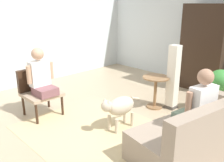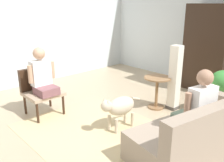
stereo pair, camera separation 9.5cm
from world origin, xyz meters
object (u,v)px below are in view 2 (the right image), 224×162
Objects in this scene: armchair at (40,87)px; column_lamp at (175,78)px; armoire_cabinet at (208,49)px; potted_plant at (222,86)px; couch at (199,135)px; person_on_couch at (198,105)px; dog at (120,107)px; person_on_armchair at (42,75)px; round_end_table at (157,88)px.

armchair is 0.68× the size of column_lamp.
armoire_cabinet reaches higher than column_lamp.
armchair is 3.34m from potted_plant.
column_lamp is 1.57m from armoire_cabinet.
couch is 2.42× the size of person_on_couch.
person_on_couch is at bearing 12.33° from dog.
dog is (-1.19, -0.26, -0.33)m from person_on_couch.
column_lamp reaches higher than couch.
person_on_armchair is at bearing -160.20° from person_on_couch.
person_on_couch is 1.27m from dog.
armchair is 2.54m from column_lamp.
dog is at bearing -84.53° from round_end_table.
person_on_armchair is 3.74m from armoire_cabinet.
armchair is 0.43× the size of armoire_cabinet.
couch is at bearing -75.95° from potted_plant.
armchair reaches higher than round_end_table.
round_end_table is 0.75× the size of potted_plant.
couch is 1.56m from column_lamp.
person_on_couch is 1.51m from column_lamp.
person_on_armchair is at bearing -124.38° from round_end_table.
person_on_couch is 2.86m from armoire_cabinet.
dog is at bearing 26.03° from person_on_armchair.
couch is 2.37× the size of person_on_armchair.
round_end_table is (-1.35, 0.84, 0.11)m from couch.
potted_plant is (-0.36, 1.46, 0.25)m from couch.
round_end_table is 1.82m from armoire_cabinet.
couch is at bearing 19.92° from person_on_armchair.
couch is 2.93m from armoire_cabinet.
potted_plant is at bearing 32.14° from round_end_table.
couch is at bearing 12.90° from dog.
dog is (-1.24, -0.28, 0.09)m from couch.
person_on_couch is 1.27× the size of round_end_table.
armoire_cabinet is (-0.14, 1.52, 0.37)m from column_lamp.
potted_plant is 0.85m from column_lamp.
armoire_cabinet reaches higher than couch.
column_lamp is at bearing 50.97° from armchair.
column_lamp reaches higher than dog.
potted_plant is 0.43× the size of armoire_cabinet.
armchair is at bearing -129.03° from column_lamp.
armchair reaches higher than potted_plant.
dog is at bearing -167.67° from person_on_couch.
armoire_cabinet is at bearing 95.28° from column_lamp.
person_on_couch reaches higher than couch.
round_end_table is 0.38m from column_lamp.
potted_plant is (2.19, 2.38, -0.22)m from person_on_armchair.
couch is 2.76m from person_on_armchair.
potted_plant is at bearing 63.26° from dog.
armoire_cabinet reaches higher than armchair.
person_on_armchair reaches higher than couch.
armoire_cabinet is (1.46, 3.49, 0.49)m from armchair.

